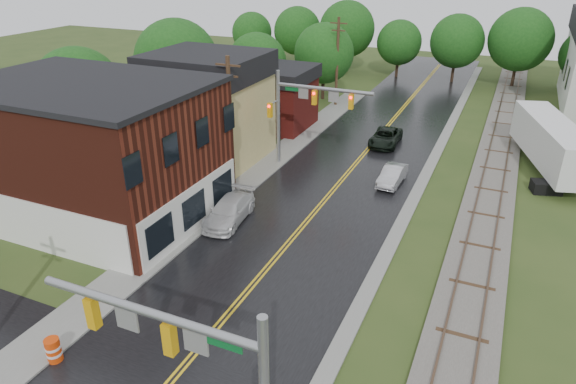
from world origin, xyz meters
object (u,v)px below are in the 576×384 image
Objects in this scene: utility_pole_c at (337,61)px; tree_left_c at (258,64)px; tree_left_a at (80,95)px; tree_left_b at (178,64)px; brick_building at (91,150)px; pickup_white at (229,211)px; traffic_signal_far at (305,104)px; semi_trailer at (551,142)px; traffic_signal_near at (195,361)px; construction_barrel at (53,350)px; utility_pole_b at (231,120)px; tree_left_e at (325,55)px; sedan_silver at (392,176)px; suv_dark at (386,137)px.

utility_pole_c reaches higher than tree_left_c.
tree_left_a is 10.22m from tree_left_b.
brick_building reaches higher than pickup_white.
traffic_signal_far reaches higher than semi_trailer.
traffic_signal_near and traffic_signal_far have the same top height.
brick_building is at bearing -101.09° from utility_pole_c.
utility_pole_c reaches higher than traffic_signal_far.
tree_left_c is 7.17× the size of construction_barrel.
pickup_white is (9.49, -22.73, -3.81)m from tree_left_c.
utility_pole_b is 19.24m from tree_left_c.
tree_left_e is at bearing 65.38° from tree_left_a.
construction_barrel is at bearing -93.73° from traffic_signal_far.
traffic_signal_far is at bearing -179.87° from sedan_silver.
utility_pole_b reaches higher than construction_barrel.
suv_dark is at bearing 30.73° from tree_left_a.
suv_dark is 17.96m from pickup_white.
semi_trailer is at bearing -3.59° from suv_dark.
tree_left_e reaches higher than traffic_signal_near.
construction_barrel is at bearing -98.65° from pickup_white.
sedan_silver is at bearing 24.46° from utility_pole_b.
sedan_silver is at bearing -57.44° from tree_left_e.
suv_dark is (9.87, -11.60, -4.15)m from tree_left_e.
utility_pole_c reaches higher than tree_left_a.
tree_left_c reaches higher than traffic_signal_near.
utility_pole_b is at bearing 0.45° from tree_left_a.
utility_pole_b is 11.97m from sedan_silver.
utility_pole_c is 13.10m from suv_dark.
brick_building reaches higher than traffic_signal_near.
tree_left_e is at bearing 151.53° from semi_trailer.
traffic_signal_near is 0.90× the size of tree_left_e.
pickup_white is at bearing -47.52° from tree_left_b.
traffic_signal_near is 1.00× the size of traffic_signal_far.
brick_building is at bearing 124.34° from construction_barrel.
traffic_signal_near reaches higher than construction_barrel.
tree_left_e is 25.48m from semi_trailer.
tree_left_b is (-11.05, -12.10, 1.00)m from utility_pole_c.
brick_building is 1.20× the size of semi_trailer.
pickup_white is (-0.89, -9.83, -4.27)m from traffic_signal_far.
utility_pole_c is 25.67m from tree_left_a.
sedan_silver is (17.29, -13.24, -3.88)m from tree_left_c.
sedan_silver is at bearing -13.83° from tree_left_b.
utility_pole_c is 1.90× the size of suv_dark.
sedan_silver is at bearing -37.45° from tree_left_c.
traffic_signal_near is 32.68m from suv_dark.
traffic_signal_near is 41.67m from tree_left_c.
tree_left_b reaches higher than semi_trailer.
tree_left_e is at bearing 137.16° from utility_pole_c.
tree_left_b reaches higher than utility_pole_c.
pickup_white is at bearing -136.91° from semi_trailer.
utility_pole_c is at bearing 47.61° from tree_left_b.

